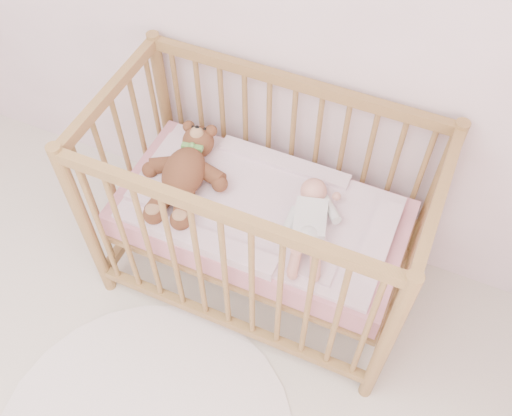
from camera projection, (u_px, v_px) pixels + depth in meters
The scene contains 5 objects.
crib at pixel (261, 216), 2.44m from camera, with size 1.36×0.76×1.00m, color #996D41, non-canonical shape.
mattress at pixel (261, 218), 2.45m from camera, with size 1.22×0.62×0.13m, color pink.
blanket at pixel (261, 208), 2.39m from camera, with size 1.10×0.58×0.06m, color pink, non-canonical shape.
baby at pixel (310, 218), 2.26m from camera, with size 0.24×0.50×0.12m, color silver, non-canonical shape.
teddy_bear at pixel (184, 173), 2.39m from camera, with size 0.39×0.56×0.16m, color brown, non-canonical shape.
Camera 1 is at (1.00, 0.28, 2.47)m, focal length 40.00 mm.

